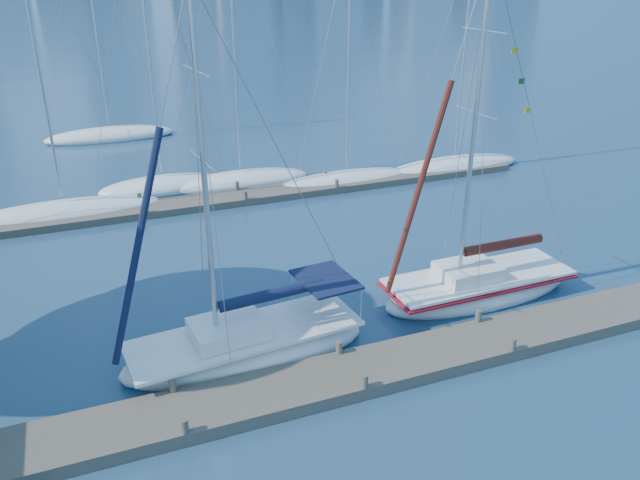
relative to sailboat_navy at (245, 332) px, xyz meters
name	(u,v)px	position (x,y,z in m)	size (l,w,h in m)	color
ground	(351,381)	(2.53, -2.30, -0.93)	(700.00, 700.00, 0.00)	#18324D
near_dock	(351,375)	(2.53, -2.30, -0.73)	(26.00, 2.00, 0.40)	#51483B
far_dock	(260,195)	(4.53, 13.70, -0.75)	(30.00, 1.80, 0.36)	#51483B
sailboat_navy	(245,332)	(0.00, 0.00, 0.00)	(7.92, 3.24, 11.55)	silver
sailboat_maroon	(479,272)	(8.92, 0.62, 0.09)	(7.56, 2.55, 12.30)	silver
bg_boat_0	(64,212)	(-5.02, 14.59, -0.65)	(9.57, 4.53, 13.62)	silver
bg_boat_1	(163,185)	(0.01, 16.83, -0.62)	(6.80, 2.53, 15.30)	silver
bg_boat_2	(241,180)	(4.19, 16.18, -0.64)	(8.08, 4.17, 14.98)	silver
bg_boat_3	(346,179)	(9.70, 14.25, -0.68)	(8.08, 5.17, 13.31)	silver
bg_boat_4	(454,166)	(16.68, 14.21, -0.67)	(9.03, 4.12, 12.96)	silver
bg_boat_6	(110,135)	(-1.74, 29.16, -0.62)	(9.03, 5.85, 16.10)	silver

